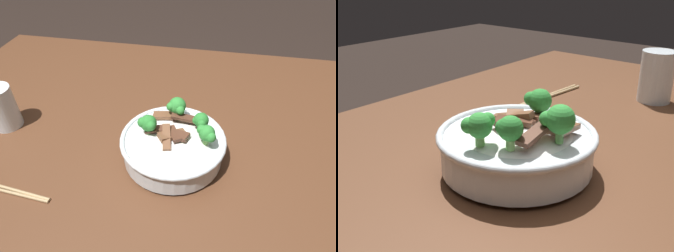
{
  "view_description": "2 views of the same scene",
  "coord_description": "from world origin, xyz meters",
  "views": [
    {
      "loc": [
        -0.19,
        0.58,
        1.33
      ],
      "look_at": [
        -0.09,
        0.06,
        0.88
      ],
      "focal_mm": 30.86,
      "sensor_mm": 36.0,
      "label": 1
    },
    {
      "loc": [
        -0.57,
        -0.28,
        1.11
      ],
      "look_at": [
        -0.13,
        0.08,
        0.87
      ],
      "focal_mm": 43.03,
      "sensor_mm": 36.0,
      "label": 2
    }
  ],
  "objects": [
    {
      "name": "dining_table",
      "position": [
        0.0,
        0.0,
        0.71
      ],
      "size": [
        1.43,
        1.09,
        0.79
      ],
      "color": "#56331E",
      "rests_on": "ground"
    },
    {
      "name": "chopsticks_pair",
      "position": [
        0.25,
        0.25,
        0.79
      ],
      "size": [
        0.22,
        0.04,
        0.01
      ],
      "color": "tan",
      "rests_on": "dining_table"
    },
    {
      "name": "drinking_glass",
      "position": [
        0.38,
        0.04,
        0.84
      ],
      "size": [
        0.08,
        0.08,
        0.12
      ],
      "color": "white",
      "rests_on": "dining_table"
    },
    {
      "name": "rice_bowl",
      "position": [
        -0.11,
        0.08,
        0.84
      ],
      "size": [
        0.26,
        0.26,
        0.13
      ],
      "color": "silver",
      "rests_on": "dining_table"
    }
  ]
}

